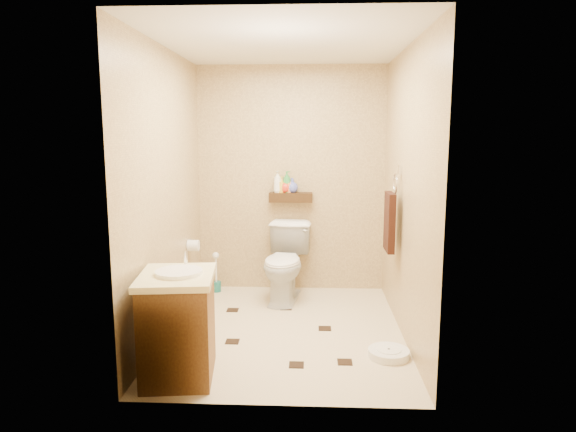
{
  "coord_description": "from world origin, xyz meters",
  "views": [
    {
      "loc": [
        0.22,
        -4.24,
        1.69
      ],
      "look_at": [
        0.01,
        0.25,
        0.97
      ],
      "focal_mm": 32.0,
      "sensor_mm": 36.0,
      "label": 1
    }
  ],
  "objects": [
    {
      "name": "bottle_b",
      "position": [
        -0.1,
        1.17,
        1.16
      ],
      "size": [
        0.11,
        0.11,
        0.17
      ],
      "primitive_type": "imported",
      "rotation": [
        0.0,
        0.0,
        2.52
      ],
      "color": "yellow",
      "rests_on": "wall_shelf"
    },
    {
      "name": "floor_accents",
      "position": [
        -0.0,
        -0.08,
        0.0
      ],
      "size": [
        1.12,
        1.35,
        0.01
      ],
      "color": "black",
      "rests_on": "ground"
    },
    {
      "name": "wall_left",
      "position": [
        -1.0,
        0.0,
        1.2
      ],
      "size": [
        0.04,
        2.5,
        2.4
      ],
      "primitive_type": "cube",
      "color": "tan",
      "rests_on": "ground"
    },
    {
      "name": "ground",
      "position": [
        0.0,
        0.0,
        0.0
      ],
      "size": [
        2.5,
        2.5,
        0.0
      ],
      "primitive_type": "plane",
      "color": "beige",
      "rests_on": "ground"
    },
    {
      "name": "bottle_e",
      "position": [
        -0.02,
        1.17,
        1.15
      ],
      "size": [
        0.1,
        0.1,
        0.16
      ],
      "primitive_type": "imported",
      "rotation": [
        0.0,
        0.0,
        3.9
      ],
      "color": "#F18F50",
      "rests_on": "wall_shelf"
    },
    {
      "name": "bottle_c",
      "position": [
        -0.06,
        1.17,
        1.15
      ],
      "size": [
        0.17,
        0.17,
        0.16
      ],
      "primitive_type": "imported",
      "rotation": [
        0.0,
        0.0,
        5.69
      ],
      "color": "red",
      "rests_on": "wall_shelf"
    },
    {
      "name": "bottle_d",
      "position": [
        -0.04,
        1.17,
        1.18
      ],
      "size": [
        0.12,
        0.12,
        0.23
      ],
      "primitive_type": "imported",
      "rotation": [
        0.0,
        0.0,
        2.25
      ],
      "color": "#2F8D3E",
      "rests_on": "wall_shelf"
    },
    {
      "name": "wall_shelf",
      "position": [
        0.0,
        1.17,
        1.02
      ],
      "size": [
        0.46,
        0.14,
        0.1
      ],
      "primitive_type": "cube",
      "color": "#36210E",
      "rests_on": "wall_back"
    },
    {
      "name": "bottle_f",
      "position": [
        0.02,
        1.17,
        1.15
      ],
      "size": [
        0.16,
        0.16,
        0.16
      ],
      "primitive_type": "imported",
      "rotation": [
        0.0,
        0.0,
        5.21
      ],
      "color": "#4853B5",
      "rests_on": "wall_shelf"
    },
    {
      "name": "wall_back",
      "position": [
        0.0,
        1.25,
        1.2
      ],
      "size": [
        2.0,
        0.04,
        2.4
      ],
      "primitive_type": "cube",
      "color": "tan",
      "rests_on": "ground"
    },
    {
      "name": "toilet",
      "position": [
        -0.04,
        0.83,
        0.39
      ],
      "size": [
        0.53,
        0.81,
        0.78
      ],
      "primitive_type": "imported",
      "rotation": [
        0.0,
        0.0,
        -0.13
      ],
      "color": "white",
      "rests_on": "ground"
    },
    {
      "name": "vanity",
      "position": [
        -0.7,
        -0.88,
        0.38
      ],
      "size": [
        0.57,
        0.66,
        0.86
      ],
      "rotation": [
        0.0,
        0.0,
        0.12
      ],
      "color": "brown",
      "rests_on": "ground"
    },
    {
      "name": "wall_right",
      "position": [
        1.0,
        0.0,
        1.2
      ],
      "size": [
        0.04,
        2.5,
        2.4
      ],
      "primitive_type": "cube",
      "color": "tan",
      "rests_on": "ground"
    },
    {
      "name": "towel_ring",
      "position": [
        0.91,
        0.25,
        0.95
      ],
      "size": [
        0.12,
        0.3,
        0.76
      ],
      "color": "silver",
      "rests_on": "wall_right"
    },
    {
      "name": "bathroom_scale",
      "position": [
        0.82,
        -0.5,
        0.03
      ],
      "size": [
        0.36,
        0.36,
        0.06
      ],
      "rotation": [
        0.0,
        0.0,
        0.14
      ],
      "color": "white",
      "rests_on": "ground"
    },
    {
      "name": "wall_front",
      "position": [
        0.0,
        -1.25,
        1.2
      ],
      "size": [
        2.0,
        0.04,
        2.4
      ],
      "primitive_type": "cube",
      "color": "tan",
      "rests_on": "ground"
    },
    {
      "name": "toilet_paper",
      "position": [
        -0.94,
        0.65,
        0.6
      ],
      "size": [
        0.12,
        0.11,
        0.12
      ],
      "color": "white",
      "rests_on": "wall_left"
    },
    {
      "name": "bottle_a",
      "position": [
        -0.14,
        1.17,
        1.19
      ],
      "size": [
        0.1,
        0.1,
        0.23
      ],
      "primitive_type": "imported",
      "rotation": [
        0.0,
        0.0,
        6.11
      ],
      "color": "white",
      "rests_on": "wall_shelf"
    },
    {
      "name": "ceiling",
      "position": [
        0.0,
        0.0,
        2.4
      ],
      "size": [
        2.0,
        2.5,
        0.02
      ],
      "primitive_type": "cube",
      "color": "silver",
      "rests_on": "wall_back"
    },
    {
      "name": "toilet_brush",
      "position": [
        -0.8,
        1.07,
        0.15
      ],
      "size": [
        0.1,
        0.1,
        0.44
      ],
      "color": "#19645F",
      "rests_on": "ground"
    }
  ]
}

